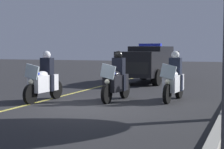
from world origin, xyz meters
TOP-DOWN VIEW (x-y plane):
  - ground_plane at (0.00, 0.00)m, footprint 80.00×80.00m
  - lane_stripe_center at (0.00, -2.17)m, footprint 48.00×0.12m
  - police_motorcycle_lead_left at (-0.68, -2.10)m, footprint 2.14×0.62m
  - police_motorcycle_lead_right at (-1.63, 0.18)m, footprint 2.14×0.62m
  - police_motorcycle_trailing at (-2.31, 2.03)m, footprint 2.14×0.62m
  - police_suv at (-8.81, -0.53)m, footprint 5.03×2.38m

SIDE VIEW (x-z plane):
  - ground_plane at x=0.00m, z-range 0.00..0.00m
  - lane_stripe_center at x=0.00m, z-range 0.00..0.01m
  - police_motorcycle_lead_left at x=-0.68m, z-range -0.16..1.56m
  - police_motorcycle_lead_right at x=-1.63m, z-range -0.16..1.56m
  - police_motorcycle_trailing at x=-2.31m, z-range -0.16..1.56m
  - police_suv at x=-8.81m, z-range 0.04..2.09m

